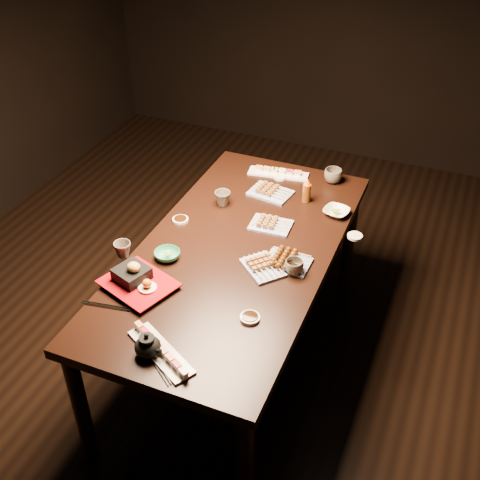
{
  "coord_description": "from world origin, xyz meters",
  "views": [
    {
      "loc": [
        1.07,
        -2.21,
        2.51
      ],
      "look_at": [
        0.17,
        -0.02,
        0.77
      ],
      "focal_mm": 45.0,
      "sensor_mm": 36.0,
      "label": 1
    }
  ],
  "objects_px": {
    "sushi_platter_near": "(161,350)",
    "teacup_far_right": "(333,176)",
    "sushi_platter_far": "(278,171)",
    "edamame_bowl_green": "(167,255)",
    "condiment_bottle": "(307,190)",
    "yakitori_plate_center": "(271,222)",
    "teacup_far_left": "(223,198)",
    "teacup_near_left": "(123,250)",
    "tempura_tray": "(138,277)",
    "teapot": "(147,344)",
    "edamame_bowl_cream": "(336,212)",
    "yakitori_plate_left": "(271,190)",
    "yakitori_plate_right": "(263,264)",
    "dining_table": "(236,306)",
    "teacup_mid_right": "(294,267)"
  },
  "relations": [
    {
      "from": "sushi_platter_far",
      "to": "condiment_bottle",
      "type": "bearing_deg",
      "value": 130.13
    },
    {
      "from": "teacup_far_right",
      "to": "teapot",
      "type": "bearing_deg",
      "value": -101.55
    },
    {
      "from": "teacup_mid_right",
      "to": "teapot",
      "type": "xyz_separation_m",
      "value": [
        -0.37,
        -0.69,
        0.02
      ]
    },
    {
      "from": "tempura_tray",
      "to": "teacup_mid_right",
      "type": "xyz_separation_m",
      "value": [
        0.61,
        0.36,
        -0.02
      ]
    },
    {
      "from": "yakitori_plate_center",
      "to": "teacup_far_left",
      "type": "xyz_separation_m",
      "value": [
        -0.31,
        0.09,
        0.01
      ]
    },
    {
      "from": "dining_table",
      "to": "teacup_mid_right",
      "type": "xyz_separation_m",
      "value": [
        0.31,
        -0.07,
        0.41
      ]
    },
    {
      "from": "edamame_bowl_green",
      "to": "condiment_bottle",
      "type": "relative_size",
      "value": 0.87
    },
    {
      "from": "yakitori_plate_right",
      "to": "teacup_mid_right",
      "type": "height_order",
      "value": "teacup_mid_right"
    },
    {
      "from": "yakitori_plate_right",
      "to": "teacup_near_left",
      "type": "distance_m",
      "value": 0.67
    },
    {
      "from": "teacup_far_right",
      "to": "condiment_bottle",
      "type": "distance_m",
      "value": 0.26
    },
    {
      "from": "teacup_far_left",
      "to": "yakitori_plate_center",
      "type": "bearing_deg",
      "value": -16.77
    },
    {
      "from": "edamame_bowl_cream",
      "to": "teacup_mid_right",
      "type": "distance_m",
      "value": 0.55
    },
    {
      "from": "teacup_near_left",
      "to": "teapot",
      "type": "relative_size",
      "value": 0.67
    },
    {
      "from": "edamame_bowl_green",
      "to": "teacup_far_left",
      "type": "height_order",
      "value": "teacup_far_left"
    },
    {
      "from": "yakitori_plate_right",
      "to": "teacup_near_left",
      "type": "bearing_deg",
      "value": -124.6
    },
    {
      "from": "dining_table",
      "to": "teacup_mid_right",
      "type": "height_order",
      "value": "teacup_mid_right"
    },
    {
      "from": "teapot",
      "to": "sushi_platter_far",
      "type": "bearing_deg",
      "value": 101.94
    },
    {
      "from": "condiment_bottle",
      "to": "yakitori_plate_center",
      "type": "bearing_deg",
      "value": -107.57
    },
    {
      "from": "teacup_far_left",
      "to": "edamame_bowl_cream",
      "type": "bearing_deg",
      "value": 13.47
    },
    {
      "from": "teacup_far_left",
      "to": "sushi_platter_near",
      "type": "bearing_deg",
      "value": -79.01
    },
    {
      "from": "teacup_near_left",
      "to": "teacup_mid_right",
      "type": "relative_size",
      "value": 0.94
    },
    {
      "from": "dining_table",
      "to": "sushi_platter_near",
      "type": "xyz_separation_m",
      "value": [
        -0.01,
        -0.74,
        0.4
      ]
    },
    {
      "from": "teacup_far_left",
      "to": "tempura_tray",
      "type": "bearing_deg",
      "value": -95.58
    },
    {
      "from": "dining_table",
      "to": "teacup_far_left",
      "type": "distance_m",
      "value": 0.58
    },
    {
      "from": "sushi_platter_near",
      "to": "teacup_far_right",
      "type": "distance_m",
      "value": 1.56
    },
    {
      "from": "sushi_platter_near",
      "to": "teapot",
      "type": "bearing_deg",
      "value": -127.23
    },
    {
      "from": "sushi_platter_far",
      "to": "teacup_far_right",
      "type": "bearing_deg",
      "value": 179.43
    },
    {
      "from": "sushi_platter_far",
      "to": "yakitori_plate_center",
      "type": "distance_m",
      "value": 0.53
    },
    {
      "from": "edamame_bowl_green",
      "to": "teacup_near_left",
      "type": "height_order",
      "value": "teacup_near_left"
    },
    {
      "from": "edamame_bowl_green",
      "to": "condiment_bottle",
      "type": "height_order",
      "value": "condiment_bottle"
    },
    {
      "from": "tempura_tray",
      "to": "teapot",
      "type": "relative_size",
      "value": 2.51
    },
    {
      "from": "teacup_mid_right",
      "to": "teacup_far_right",
      "type": "relative_size",
      "value": 0.86
    },
    {
      "from": "teapot",
      "to": "yakitori_plate_left",
      "type": "bearing_deg",
      "value": 100.49
    },
    {
      "from": "dining_table",
      "to": "tempura_tray",
      "type": "relative_size",
      "value": 5.82
    },
    {
      "from": "dining_table",
      "to": "yakitori_plate_center",
      "type": "xyz_separation_m",
      "value": [
        0.09,
        0.24,
        0.4
      ]
    },
    {
      "from": "yakitori_plate_right",
      "to": "condiment_bottle",
      "type": "xyz_separation_m",
      "value": [
        0.01,
        0.63,
        0.04
      ]
    },
    {
      "from": "yakitori_plate_center",
      "to": "teacup_far_right",
      "type": "height_order",
      "value": "teacup_far_right"
    },
    {
      "from": "edamame_bowl_green",
      "to": "teacup_far_right",
      "type": "distance_m",
      "value": 1.12
    },
    {
      "from": "sushi_platter_near",
      "to": "teacup_far_right",
      "type": "height_order",
      "value": "teacup_far_right"
    },
    {
      "from": "edamame_bowl_cream",
      "to": "sushi_platter_near",
      "type": "bearing_deg",
      "value": -107.3
    },
    {
      "from": "dining_table",
      "to": "sushi_platter_near",
      "type": "bearing_deg",
      "value": -74.23
    },
    {
      "from": "sushi_platter_near",
      "to": "yakitori_plate_left",
      "type": "relative_size",
      "value": 1.56
    },
    {
      "from": "sushi_platter_far",
      "to": "teacup_far_right",
      "type": "distance_m",
      "value": 0.32
    },
    {
      "from": "tempura_tray",
      "to": "teacup_far_left",
      "type": "relative_size",
      "value": 3.62
    },
    {
      "from": "tempura_tray",
      "to": "teacup_mid_right",
      "type": "bearing_deg",
      "value": 49.75
    },
    {
      "from": "teacup_near_left",
      "to": "edamame_bowl_cream",
      "type": "bearing_deg",
      "value": 40.97
    },
    {
      "from": "edamame_bowl_cream",
      "to": "tempura_tray",
      "type": "relative_size",
      "value": 0.42
    },
    {
      "from": "edamame_bowl_cream",
      "to": "teapot",
      "type": "relative_size",
      "value": 1.05
    },
    {
      "from": "edamame_bowl_cream",
      "to": "teacup_near_left",
      "type": "distance_m",
      "value": 1.12
    },
    {
      "from": "yakitori_plate_left",
      "to": "teacup_far_left",
      "type": "height_order",
      "value": "teacup_far_left"
    }
  ]
}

